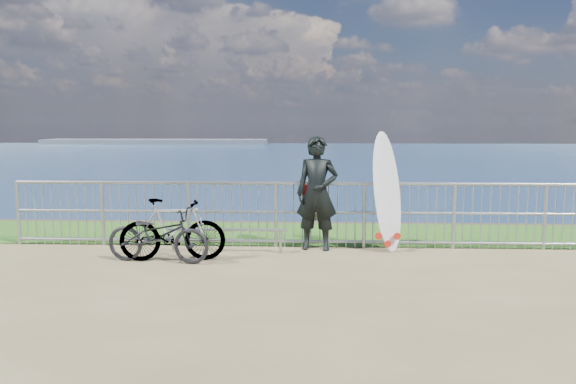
{
  "coord_description": "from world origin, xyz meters",
  "views": [
    {
      "loc": [
        0.15,
        -7.81,
        2.14
      ],
      "look_at": [
        -0.27,
        1.2,
        1.0
      ],
      "focal_mm": 35.0,
      "sensor_mm": 36.0,
      "label": 1
    }
  ],
  "objects_px": {
    "surfer": "(317,193)",
    "bicycle_near": "(158,235)",
    "bicycle_far": "(172,230)",
    "surfboard": "(387,196)"
  },
  "relations": [
    {
      "from": "surfer",
      "to": "surfboard",
      "type": "relative_size",
      "value": 0.95
    },
    {
      "from": "surfboard",
      "to": "bicycle_far",
      "type": "relative_size",
      "value": 1.23
    },
    {
      "from": "surfboard",
      "to": "bicycle_far",
      "type": "height_order",
      "value": "surfboard"
    },
    {
      "from": "surfer",
      "to": "bicycle_near",
      "type": "bearing_deg",
      "value": -150.03
    },
    {
      "from": "surfer",
      "to": "bicycle_near",
      "type": "xyz_separation_m",
      "value": [
        -2.42,
        -0.99,
        -0.53
      ]
    },
    {
      "from": "bicycle_near",
      "to": "bicycle_far",
      "type": "xyz_separation_m",
      "value": [
        0.2,
        0.11,
        0.06
      ]
    },
    {
      "from": "surfboard",
      "to": "bicycle_near",
      "type": "xyz_separation_m",
      "value": [
        -3.57,
        -0.98,
        -0.49
      ]
    },
    {
      "from": "surfer",
      "to": "bicycle_near",
      "type": "height_order",
      "value": "surfer"
    },
    {
      "from": "surfer",
      "to": "bicycle_far",
      "type": "xyz_separation_m",
      "value": [
        -2.22,
        -0.88,
        -0.46
      ]
    },
    {
      "from": "surfer",
      "to": "bicycle_near",
      "type": "distance_m",
      "value": 2.67
    }
  ]
}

